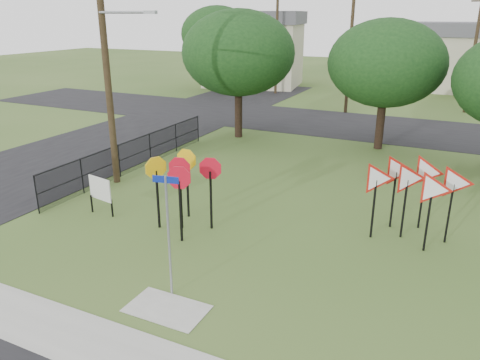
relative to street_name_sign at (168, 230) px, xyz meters
name	(u,v)px	position (x,y,z in m)	size (l,w,h in m)	color
ground	(213,265)	(0.27, 1.77, -1.86)	(140.00, 140.00, 0.00)	#385620
sidewalk	(120,353)	(0.27, -2.43, -1.85)	(30.00, 1.60, 0.02)	#9C9C93
street_left	(115,141)	(-11.73, 11.77, -1.85)	(8.00, 50.00, 0.02)	black
street_far	(361,126)	(0.27, 21.77, -1.85)	(60.00, 8.00, 0.02)	black
curb_pad	(167,309)	(0.27, -0.63, -1.85)	(2.00, 1.20, 0.02)	#9C9C93
street_name_sign	(168,230)	(0.00, 0.00, 0.00)	(0.67, 0.15, 3.28)	gray
stop_sign_cluster	(183,176)	(-1.84, 3.57, 0.03)	(2.25, 1.93, 2.56)	black
yield_sign_cluster	(415,182)	(5.14, 6.20, 0.06)	(3.33, 1.83, 2.63)	black
info_board	(100,190)	(-5.19, 3.24, -0.91)	(1.13, 0.25, 1.43)	black
utility_pole_main	(107,60)	(-6.97, 6.27, 3.35)	(3.55, 0.33, 10.00)	#392C1A
far_pole_a	(350,49)	(-1.73, 25.77, 2.74)	(1.40, 0.24, 9.00)	#392C1A
far_pole_b	(474,52)	(6.27, 29.77, 2.49)	(1.40, 0.24, 8.50)	#392C1A
far_pole_c	(277,42)	(-9.73, 31.77, 2.74)	(1.40, 0.24, 9.00)	#392C1A
fence_run	(135,154)	(-7.33, 8.02, -1.08)	(0.05, 11.55, 1.50)	black
house_left	(254,49)	(-13.73, 35.77, 1.79)	(10.58, 8.88, 7.20)	#BCB797
house_mid	(450,56)	(4.27, 41.77, 1.29)	(8.40, 8.40, 6.20)	#BCB797
tree_near_left	(238,53)	(-5.73, 15.77, 2.99)	(6.40, 6.40, 7.27)	black
tree_near_mid	(386,63)	(2.27, 16.77, 2.68)	(6.00, 6.00, 6.80)	black
tree_far_left	(217,34)	(-15.73, 31.77, 3.31)	(6.80, 6.80, 7.73)	black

